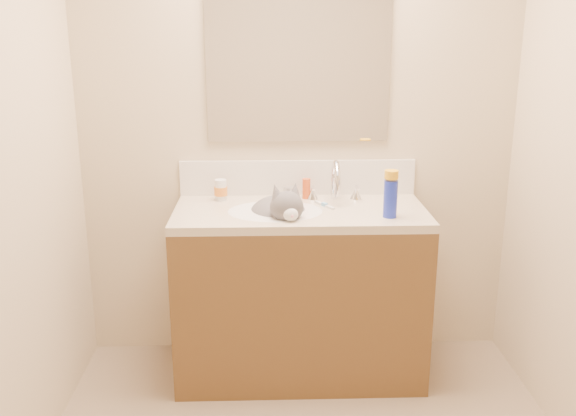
{
  "coord_description": "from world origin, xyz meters",
  "views": [
    {
      "loc": [
        -0.15,
        -1.95,
        1.72
      ],
      "look_at": [
        -0.06,
        0.92,
        0.88
      ],
      "focal_mm": 40.0,
      "sensor_mm": 36.0,
      "label": 1
    }
  ],
  "objects": [
    {
      "name": "amber_bottle",
      "position": [
        0.04,
        1.17,
        0.91
      ],
      "size": [
        0.05,
        0.05,
        0.1
      ],
      "primitive_type": "cylinder",
      "rotation": [
        0.0,
        0.0,
        0.23
      ],
      "color": "#CC4918",
      "rests_on": "counter_slab"
    },
    {
      "name": "pill_label",
      "position": [
        -0.39,
        1.15,
        0.91
      ],
      "size": [
        0.08,
        0.08,
        0.04
      ],
      "primitive_type": "cylinder",
      "rotation": [
        0.0,
        0.0,
        0.22
      ],
      "color": "orange",
      "rests_on": "pill_bottle"
    },
    {
      "name": "spray_can",
      "position": [
        0.4,
        0.83,
        0.95
      ],
      "size": [
        0.08,
        0.08,
        0.17
      ],
      "primitive_type": "cylinder",
      "rotation": [
        0.0,
        0.0,
        -0.32
      ],
      "color": "#1A2AB6",
      "rests_on": "counter_slab"
    },
    {
      "name": "pill_bottle",
      "position": [
        -0.39,
        1.15,
        0.91
      ],
      "size": [
        0.07,
        0.07,
        0.1
      ],
      "primitive_type": "cylinder",
      "rotation": [
        0.0,
        0.0,
        0.22
      ],
      "color": "silver",
      "rests_on": "counter_slab"
    },
    {
      "name": "toothbrush",
      "position": [
        0.12,
        1.02,
        0.87
      ],
      "size": [
        0.09,
        0.14,
        0.01
      ],
      "primitive_type": "cube",
      "rotation": [
        0.0,
        0.0,
        0.52
      ],
      "color": "silver",
      "rests_on": "counter_slab"
    },
    {
      "name": "vanity_cabinet",
      "position": [
        0.0,
        0.97,
        0.41
      ],
      "size": [
        1.2,
        0.55,
        0.82
      ],
      "primitive_type": "cube",
      "color": "brown",
      "rests_on": "ground"
    },
    {
      "name": "toothbrush_head",
      "position": [
        0.12,
        1.02,
        0.87
      ],
      "size": [
        0.03,
        0.04,
        0.02
      ],
      "primitive_type": "cube",
      "rotation": [
        0.0,
        0.0,
        0.52
      ],
      "color": "#66A8DA",
      "rests_on": "counter_slab"
    },
    {
      "name": "counter_slab",
      "position": [
        0.0,
        0.97,
        0.84
      ],
      "size": [
        1.2,
        0.55,
        0.04
      ],
      "primitive_type": "cube",
      "color": "#C1B398",
      "rests_on": "vanity_cabinet"
    },
    {
      "name": "backsplash",
      "position": [
        0.0,
        1.24,
        0.95
      ],
      "size": [
        1.2,
        0.02,
        0.18
      ],
      "primitive_type": "cube",
      "color": "silver",
      "rests_on": "counter_slab"
    },
    {
      "name": "room_shell",
      "position": [
        0.0,
        0.0,
        1.49
      ],
      "size": [
        2.24,
        2.54,
        2.52
      ],
      "color": "#C5B392",
      "rests_on": "ground"
    },
    {
      "name": "cat",
      "position": [
        -0.1,
        0.95,
        0.83
      ],
      "size": [
        0.39,
        0.43,
        0.32
      ],
      "rotation": [
        0.0,
        0.0,
        0.25
      ],
      "color": "#514E51",
      "rests_on": "basin"
    },
    {
      "name": "spray_cap",
      "position": [
        0.4,
        0.83,
        1.06
      ],
      "size": [
        0.08,
        0.08,
        0.04
      ],
      "primitive_type": "cylinder",
      "rotation": [
        0.0,
        0.0,
        -0.32
      ],
      "color": "gold",
      "rests_on": "spray_can"
    },
    {
      "name": "silver_jar",
      "position": [
        -0.05,
        1.16,
        0.89
      ],
      "size": [
        0.06,
        0.06,
        0.06
      ],
      "primitive_type": "cylinder",
      "rotation": [
        0.0,
        0.0,
        -0.12
      ],
      "color": "#B7B7BC",
      "rests_on": "counter_slab"
    },
    {
      "name": "faucet",
      "position": [
        0.18,
        1.11,
        0.95
      ],
      "size": [
        0.28,
        0.2,
        0.21
      ],
      "color": "silver",
      "rests_on": "counter_slab"
    },
    {
      "name": "basin",
      "position": [
        -0.12,
        0.94,
        0.79
      ],
      "size": [
        0.45,
        0.36,
        0.14
      ],
      "primitive_type": "ellipsoid",
      "color": "white",
      "rests_on": "vanity_cabinet"
    },
    {
      "name": "mirror",
      "position": [
        0.0,
        1.24,
        1.54
      ],
      "size": [
        0.9,
        0.02,
        0.8
      ],
      "primitive_type": "cube",
      "color": "white",
      "rests_on": "room_shell"
    }
  ]
}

